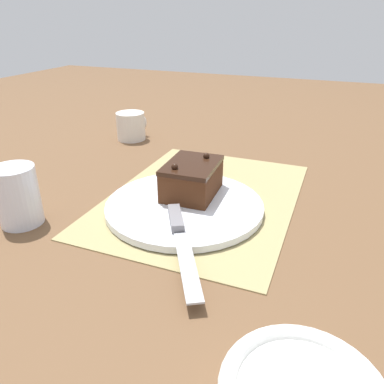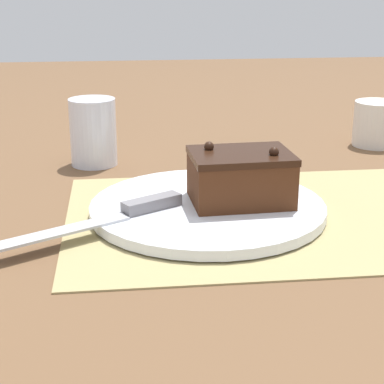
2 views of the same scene
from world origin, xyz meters
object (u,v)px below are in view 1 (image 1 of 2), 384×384
(serving_knife, at_px, (181,232))
(coffee_mug, at_px, (131,126))
(drinking_glass, at_px, (18,196))
(cake_plate, at_px, (184,206))
(chocolate_cake, at_px, (192,178))

(serving_knife, distance_m, coffee_mug, 0.55)
(coffee_mug, bearing_deg, drinking_glass, -172.64)
(cake_plate, height_order, serving_knife, serving_knife)
(cake_plate, bearing_deg, coffee_mug, 42.11)
(drinking_glass, xyz_separation_m, coffee_mug, (0.47, 0.06, -0.01))
(cake_plate, xyz_separation_m, drinking_glass, (-0.14, 0.24, 0.04))
(cake_plate, xyz_separation_m, serving_knife, (-0.10, -0.04, 0.01))
(chocolate_cake, bearing_deg, drinking_glass, 127.32)
(coffee_mug, bearing_deg, chocolate_cake, -134.39)
(cake_plate, bearing_deg, serving_knife, -160.05)
(chocolate_cake, distance_m, serving_knife, 0.15)
(serving_knife, bearing_deg, chocolate_cake, -104.64)
(serving_knife, relative_size, coffee_mug, 2.39)
(cake_plate, bearing_deg, drinking_glass, 120.59)
(cake_plate, relative_size, serving_knife, 1.36)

